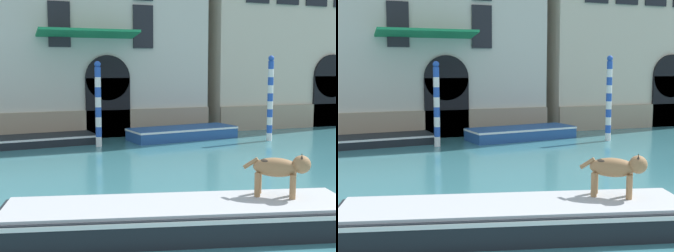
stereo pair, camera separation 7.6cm
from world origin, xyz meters
The scene contains 6 objects.
boat_foreground centered at (0.21, 6.79, 0.31)m, with size 6.79×3.14×0.58m.
dog_on_deck centered at (2.21, 6.54, 1.13)m, with size 1.10×0.86×0.85m.
boat_moored_near_palazzo centered at (-1.84, 17.92, 0.21)m, with size 5.39×2.08×0.39m.
boat_moored_far centered at (4.58, 17.60, 0.27)m, with size 4.88×2.25×0.51m.
mooring_pole_0 centered at (0.77, 16.87, 1.68)m, with size 0.25×0.25×3.32m.
mooring_pole_1 centered at (7.84, 15.87, 1.80)m, with size 0.24×0.24×3.57m.
Camera 1 is at (-2.85, -1.02, 3.05)m, focal length 50.00 mm.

